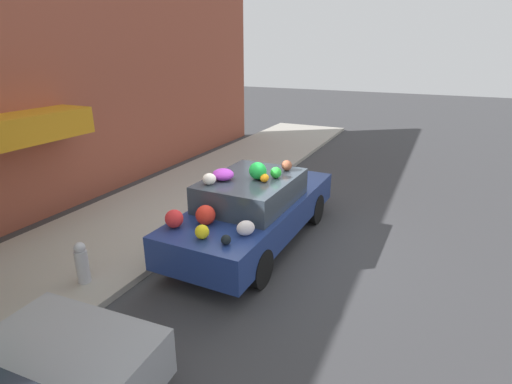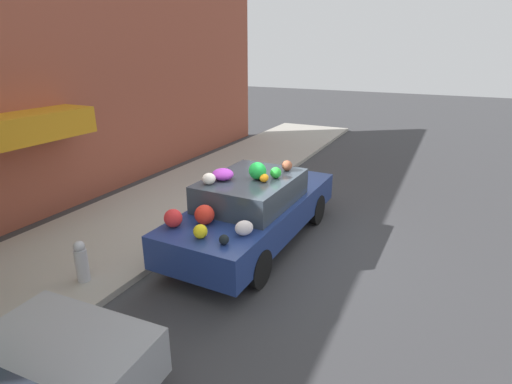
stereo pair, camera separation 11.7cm
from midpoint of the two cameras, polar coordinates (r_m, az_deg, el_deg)
name	(u,v)px [view 2 (the right image)]	position (r m, az deg, el deg)	size (l,w,h in m)	color
ground_plane	(255,241)	(8.08, 0.30, -7.03)	(60.00, 60.00, 0.00)	#38383A
sidewalk_curb	(150,215)	(9.44, -14.63, -3.19)	(24.00, 3.20, 0.12)	#9E998E
building_facade	(58,80)	(10.32, -26.14, 14.12)	(18.00, 1.20, 6.00)	#9E4C38
fire_hydrant	(81,261)	(6.99, -23.23, -9.08)	(0.20, 0.20, 0.70)	#B2B2B7
art_car	(254,208)	(7.70, 0.18, -2.29)	(4.53, 1.78, 1.72)	navy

